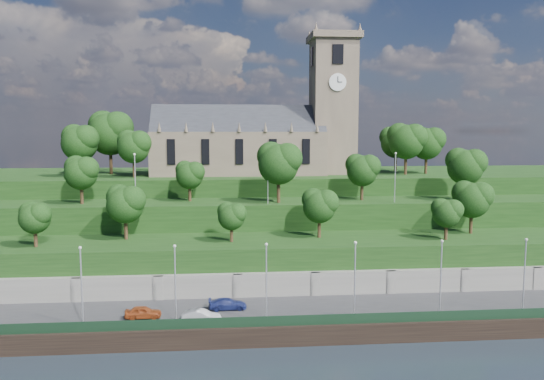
{
  "coord_description": "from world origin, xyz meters",
  "views": [
    {
      "loc": [
        -6.27,
        -54.66,
        23.12
      ],
      "look_at": [
        0.99,
        30.0,
        13.67
      ],
      "focal_mm": 35.0,
      "sensor_mm": 36.0,
      "label": 1
    }
  ],
  "objects": [
    {
      "name": "promenade",
      "position": [
        0.0,
        6.0,
        1.0
      ],
      "size": [
        160.0,
        12.0,
        2.0
      ],
      "primitive_type": "cube",
      "color": "#2D2D30",
      "rests_on": "ground"
    },
    {
      "name": "church",
      "position": [
        0.79,
        45.98,
        22.52
      ],
      "size": [
        38.6,
        12.35,
        27.6
      ],
      "color": "brown",
      "rests_on": "hilltop"
    },
    {
      "name": "lamp_posts_upper",
      "position": [
        0.0,
        26.0,
        16.54
      ],
      "size": [
        40.36,
        0.36,
        7.86
      ],
      "color": "#B2B2B7",
      "rests_on": "embankment_upper"
    },
    {
      "name": "retaining_wall",
      "position": [
        0.0,
        11.97,
        2.5
      ],
      "size": [
        160.0,
        2.1,
        5.0
      ],
      "color": "slate",
      "rests_on": "ground"
    },
    {
      "name": "quay_wall",
      "position": [
        0.0,
        -0.05,
        1.1
      ],
      "size": [
        160.0,
        0.5,
        2.2
      ],
      "primitive_type": "cube",
      "color": "black",
      "rests_on": "ground"
    },
    {
      "name": "car_left",
      "position": [
        -15.87,
        4.52,
        2.69
      ],
      "size": [
        4.07,
        1.66,
        1.38
      ],
      "primitive_type": "imported",
      "rotation": [
        0.0,
        0.0,
        1.58
      ],
      "color": "#943D18",
      "rests_on": "promenade"
    },
    {
      "name": "trees_hilltop",
      "position": [
        -3.5,
        45.01,
        21.84
      ],
      "size": [
        70.87,
        15.85,
        12.01
      ],
      "color": "#332214",
      "rests_on": "hilltop"
    },
    {
      "name": "lamp_posts_promenade",
      "position": [
        -2.0,
        2.5,
        7.07
      ],
      "size": [
        60.36,
        0.36,
        8.89
      ],
      "color": "#B2B2B7",
      "rests_on": "promenade"
    },
    {
      "name": "embankment_upper",
      "position": [
        0.0,
        29.0,
        6.0
      ],
      "size": [
        160.0,
        10.0,
        12.0
      ],
      "primitive_type": "cube",
      "color": "#163411",
      "rests_on": "ground"
    },
    {
      "name": "hilltop",
      "position": [
        0.0,
        50.0,
        7.5
      ],
      "size": [
        160.0,
        32.0,
        15.0
      ],
      "primitive_type": "cube",
      "color": "#163411",
      "rests_on": "ground"
    },
    {
      "name": "car_middle",
      "position": [
        -9.23,
        2.67,
        2.69
      ],
      "size": [
        4.44,
        2.42,
        1.39
      ],
      "primitive_type": "imported",
      "rotation": [
        0.0,
        0.0,
        1.33
      ],
      "color": "#ABABB0",
      "rests_on": "promenade"
    },
    {
      "name": "ground",
      "position": [
        0.0,
        0.0,
        0.0
      ],
      "size": [
        320.0,
        320.0,
        0.0
      ],
      "primitive_type": "plane",
      "color": "black",
      "rests_on": "ground"
    },
    {
      "name": "trees_lower",
      "position": [
        2.4,
        18.67,
        12.79
      ],
      "size": [
        66.25,
        8.65,
        7.87
      ],
      "color": "#332214",
      "rests_on": "embankment_lower"
    },
    {
      "name": "embankment_lower",
      "position": [
        0.0,
        18.0,
        4.0
      ],
      "size": [
        160.0,
        12.0,
        8.0
      ],
      "primitive_type": "cube",
      "color": "#163411",
      "rests_on": "ground"
    },
    {
      "name": "trees_upper",
      "position": [
        4.86,
        27.81,
        17.63
      ],
      "size": [
        66.15,
        8.36,
        9.51
      ],
      "color": "#332214",
      "rests_on": "embankment_upper"
    },
    {
      "name": "fence",
      "position": [
        0.0,
        0.6,
        2.6
      ],
      "size": [
        160.0,
        0.1,
        1.2
      ],
      "primitive_type": "cube",
      "color": "black",
      "rests_on": "promenade"
    },
    {
      "name": "car_right",
      "position": [
        -6.32,
        6.74,
        2.66
      ],
      "size": [
        4.58,
        1.97,
        1.31
      ],
      "primitive_type": "imported",
      "rotation": [
        0.0,
        0.0,
        1.6
      ],
      "color": "navy",
      "rests_on": "promenade"
    }
  ]
}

